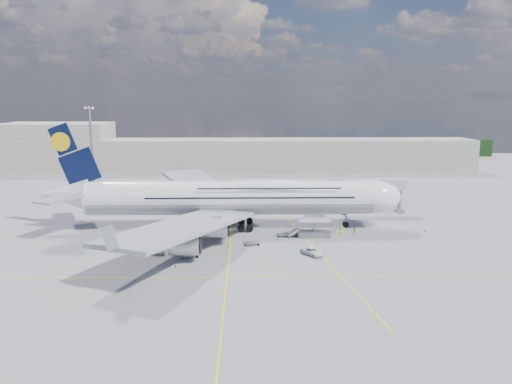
{
  "coord_description": "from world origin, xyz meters",
  "views": [
    {
      "loc": [
        3.0,
        -95.4,
        28.41
      ],
      "look_at": [
        5.29,
        8.0,
        8.37
      ],
      "focal_mm": 35.0,
      "sensor_mm": 36.0,
      "label": 1
    }
  ],
  "objects_px": {
    "crew_nose": "(335,229)",
    "baggage_tug": "(157,250)",
    "cargo_loader": "(313,231)",
    "dolly_row_b": "(182,243)",
    "airliner": "(233,197)",
    "crew_loader": "(355,231)",
    "dolly_row_a": "(136,250)",
    "dolly_nose_near": "(285,235)",
    "crew_tug": "(229,246)",
    "cone_wing_left_inner": "(229,213)",
    "crew_van": "(341,230)",
    "cone_wing_left_outer": "(152,210)",
    "dolly_row_c": "(190,251)",
    "catering_truck_inner": "(176,199)",
    "dolly_nose_far": "(252,243)",
    "jet_bridge": "(357,187)",
    "dolly_back": "(141,233)",
    "cone_wing_right_inner": "(148,242)",
    "catering_truck_outer": "(184,194)",
    "crew_wing": "(180,254)",
    "cone_nose": "(425,231)",
    "service_van": "(312,252)",
    "cone_tail": "(82,221)",
    "light_mast": "(92,151)",
    "cone_wing_right_outer": "(176,266)"
  },
  "relations": [
    {
      "from": "airliner",
      "to": "crew_loader",
      "type": "relative_size",
      "value": 50.14
    },
    {
      "from": "cone_wing_left_inner",
      "to": "crew_tug",
      "type": "bearing_deg",
      "value": -88.32
    },
    {
      "from": "dolly_nose_far",
      "to": "catering_truck_inner",
      "type": "height_order",
      "value": "catering_truck_inner"
    },
    {
      "from": "airliner",
      "to": "cone_wing_left_inner",
      "type": "distance_m",
      "value": 14.55
    },
    {
      "from": "dolly_nose_near",
      "to": "jet_bridge",
      "type": "bearing_deg",
      "value": 31.9
    },
    {
      "from": "crew_tug",
      "to": "cone_tail",
      "type": "relative_size",
      "value": 2.83
    },
    {
      "from": "cone_wing_right_inner",
      "to": "catering_truck_outer",
      "type": "bearing_deg",
      "value": 87.26
    },
    {
      "from": "dolly_row_a",
      "to": "dolly_nose_near",
      "type": "bearing_deg",
      "value": 42.81
    },
    {
      "from": "cargo_loader",
      "to": "cone_wing_left_inner",
      "type": "bearing_deg",
      "value": 131.52
    },
    {
      "from": "dolly_row_b",
      "to": "jet_bridge",
      "type": "bearing_deg",
      "value": 42.0
    },
    {
      "from": "dolly_nose_far",
      "to": "crew_loader",
      "type": "relative_size",
      "value": 2.01
    },
    {
      "from": "cargo_loader",
      "to": "crew_tug",
      "type": "relative_size",
      "value": 5.04
    },
    {
      "from": "dolly_row_c",
      "to": "crew_loader",
      "type": "distance_m",
      "value": 35.67
    },
    {
      "from": "jet_bridge",
      "to": "dolly_nose_far",
      "type": "distance_m",
      "value": 35.37
    },
    {
      "from": "jet_bridge",
      "to": "crew_tug",
      "type": "relative_size",
      "value": 11.1
    },
    {
      "from": "dolly_row_b",
      "to": "crew_van",
      "type": "bearing_deg",
      "value": 23.16
    },
    {
      "from": "catering_truck_inner",
      "to": "crew_van",
      "type": "relative_size",
      "value": 3.87
    },
    {
      "from": "dolly_nose_far",
      "to": "cone_tail",
      "type": "height_order",
      "value": "cone_tail"
    },
    {
      "from": "crew_loader",
      "to": "cone_wing_left_outer",
      "type": "bearing_deg",
      "value": 177.41
    },
    {
      "from": "airliner",
      "to": "cone_nose",
      "type": "xyz_separation_m",
      "value": [
        40.74,
        -4.34,
        -6.57
      ]
    },
    {
      "from": "dolly_back",
      "to": "crew_nose",
      "type": "height_order",
      "value": "crew_nose"
    },
    {
      "from": "dolly_row_a",
      "to": "cone_wing_left_outer",
      "type": "xyz_separation_m",
      "value": [
        -3.03,
        33.8,
        -0.06
      ]
    },
    {
      "from": "jet_bridge",
      "to": "light_mast",
      "type": "distance_m",
      "value": 74.11
    },
    {
      "from": "crew_van",
      "to": "cone_wing_left_outer",
      "type": "relative_size",
      "value": 3.23
    },
    {
      "from": "crew_nose",
      "to": "baggage_tug",
      "type": "bearing_deg",
      "value": 156.58
    },
    {
      "from": "light_mast",
      "to": "cone_wing_right_inner",
      "type": "relative_size",
      "value": 49.47
    },
    {
      "from": "airliner",
      "to": "cargo_loader",
      "type": "relative_size",
      "value": 9.28
    },
    {
      "from": "dolly_row_c",
      "to": "catering_truck_outer",
      "type": "height_order",
      "value": "catering_truck_outer"
    },
    {
      "from": "dolly_nose_far",
      "to": "crew_van",
      "type": "bearing_deg",
      "value": 14.46
    },
    {
      "from": "airliner",
      "to": "dolly_nose_far",
      "type": "height_order",
      "value": "airliner"
    },
    {
      "from": "cargo_loader",
      "to": "dolly_row_b",
      "type": "relative_size",
      "value": 2.34
    },
    {
      "from": "cone_wing_right_outer",
      "to": "dolly_row_a",
      "type": "bearing_deg",
      "value": 135.58
    },
    {
      "from": "cone_nose",
      "to": "cone_wing_right_inner",
      "type": "xyz_separation_m",
      "value": [
        -56.99,
        -7.08,
        -0.05
      ]
    },
    {
      "from": "crew_loader",
      "to": "crew_wing",
      "type": "relative_size",
      "value": 0.99
    },
    {
      "from": "cone_wing_left_inner",
      "to": "cone_wing_left_outer",
      "type": "xyz_separation_m",
      "value": [
        -19.41,
        4.19,
        0.03
      ]
    },
    {
      "from": "dolly_nose_near",
      "to": "service_van",
      "type": "bearing_deg",
      "value": -83.64
    },
    {
      "from": "airliner",
      "to": "dolly_row_c",
      "type": "bearing_deg",
      "value": -110.04
    },
    {
      "from": "cone_tail",
      "to": "cargo_loader",
      "type": "bearing_deg",
      "value": -13.69
    },
    {
      "from": "dolly_row_b",
      "to": "dolly_nose_far",
      "type": "xyz_separation_m",
      "value": [
        13.6,
        -0.24,
        -0.04
      ]
    },
    {
      "from": "dolly_nose_far",
      "to": "crew_loader",
      "type": "bearing_deg",
      "value": 11.58
    },
    {
      "from": "jet_bridge",
      "to": "crew_wing",
      "type": "height_order",
      "value": "jet_bridge"
    },
    {
      "from": "dolly_row_b",
      "to": "cone_nose",
      "type": "relative_size",
      "value": 5.88
    },
    {
      "from": "jet_bridge",
      "to": "dolly_back",
      "type": "height_order",
      "value": "jet_bridge"
    },
    {
      "from": "cone_tail",
      "to": "baggage_tug",
      "type": "bearing_deg",
      "value": -47.69
    },
    {
      "from": "light_mast",
      "to": "dolly_row_c",
      "type": "bearing_deg",
      "value": -58.92
    },
    {
      "from": "dolly_nose_near",
      "to": "baggage_tug",
      "type": "height_order",
      "value": "baggage_tug"
    },
    {
      "from": "catering_truck_outer",
      "to": "service_van",
      "type": "bearing_deg",
      "value": -53.95
    },
    {
      "from": "dolly_back",
      "to": "crew_nose",
      "type": "relative_size",
      "value": 2.32
    },
    {
      "from": "dolly_row_b",
      "to": "baggage_tug",
      "type": "bearing_deg",
      "value": -114.89
    },
    {
      "from": "baggage_tug",
      "to": "crew_wing",
      "type": "distance_m",
      "value": 5.24
    }
  ]
}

